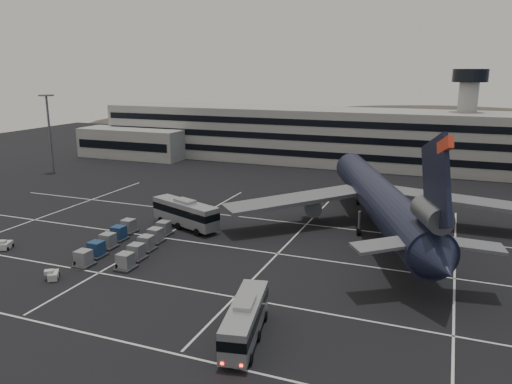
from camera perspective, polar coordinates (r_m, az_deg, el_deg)
ground at (r=68.23m, az=-8.27°, el=-6.80°), size 260.00×260.00×0.00m
lane_markings at (r=68.38m, az=-7.28°, el=-6.72°), size 90.00×55.62×0.01m
terminal at (r=132.23m, az=5.95°, el=6.40°), size 125.00×26.00×24.00m
hills at (r=228.48m, az=17.73°, el=4.13°), size 352.00×180.00×44.00m
lightpole_left at (r=126.06m, az=-22.61°, el=7.30°), size 2.40×2.40×18.28m
trijet_main at (r=76.26m, az=13.98°, el=-0.72°), size 44.29×55.53×18.08m
bus_near at (r=46.28m, az=-1.25°, el=-14.25°), size 4.57×11.15×3.84m
bus_far at (r=77.71m, az=-8.09°, el=-2.31°), size 12.88×7.47×4.49m
tug_a at (r=76.46m, az=-26.70°, el=-5.44°), size 1.92×2.35×1.31m
tug_b at (r=63.51m, az=-22.16°, el=-8.79°), size 2.09×2.25×1.25m
uld_cluster at (r=70.49m, az=-14.53°, el=-5.57°), size 10.64×16.98×2.05m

